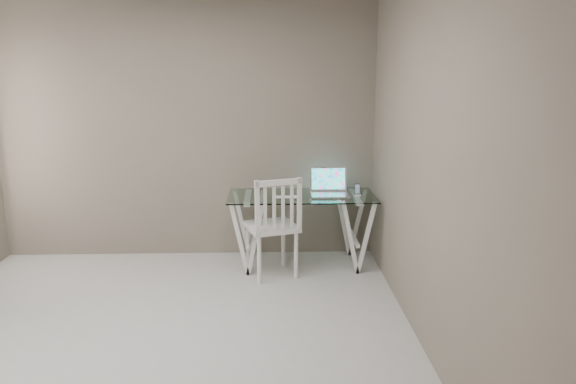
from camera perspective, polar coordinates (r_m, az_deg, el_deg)
name	(u,v)px	position (r m, az deg, el deg)	size (l,w,h in m)	color
room	(127,117)	(3.88, -16.01, 7.34)	(4.50, 4.52, 2.71)	#A9A7A2
desk	(301,229)	(5.83, 1.38, -3.80)	(1.50, 0.70, 0.75)	silver
chair	(274,223)	(5.43, -1.41, -3.13)	(0.58, 0.58, 1.01)	silver
laptop	(329,188)	(5.79, 4.21, 0.40)	(0.39, 0.33, 0.27)	silver
keyboard	(287,197)	(5.64, -0.12, -0.53)	(0.26, 0.11, 0.01)	silver
mouse	(296,197)	(5.59, 0.79, -0.51)	(0.11, 0.07, 0.04)	white
phone_dock	(357,192)	(5.76, 7.05, -0.04)	(0.07, 0.07, 0.12)	white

